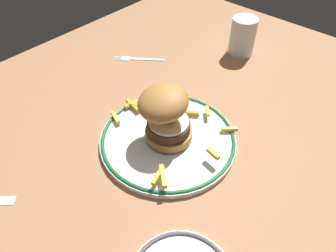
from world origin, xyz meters
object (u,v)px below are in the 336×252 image
(burger, at_px, (166,114))
(fork, at_px, (137,59))
(water_glass, at_px, (242,39))
(dinner_plate, at_px, (168,139))

(burger, xyz_separation_m, fork, (0.18, 0.27, -0.07))
(fork, bearing_deg, burger, -123.74)
(fork, bearing_deg, water_glass, -41.85)
(dinner_plate, bearing_deg, burger, 106.18)
(dinner_plate, bearing_deg, fork, 56.96)
(burger, distance_m, water_glass, 0.41)
(dinner_plate, xyz_separation_m, water_glass, (0.40, 0.08, 0.04))
(dinner_plate, height_order, water_glass, water_glass)
(dinner_plate, distance_m, water_glass, 0.41)
(burger, bearing_deg, dinner_plate, -73.82)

